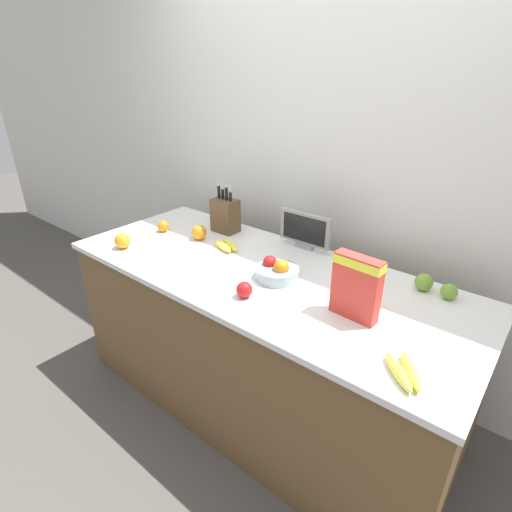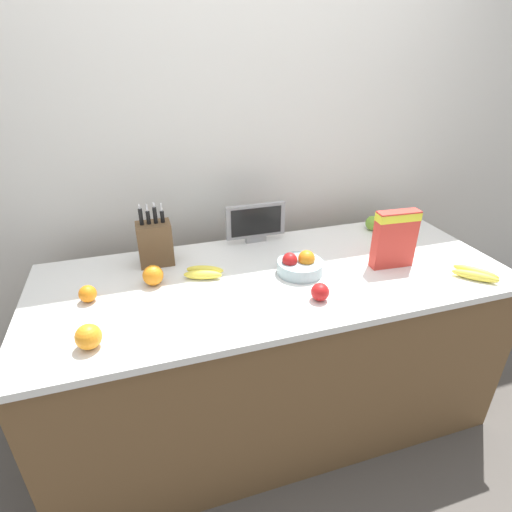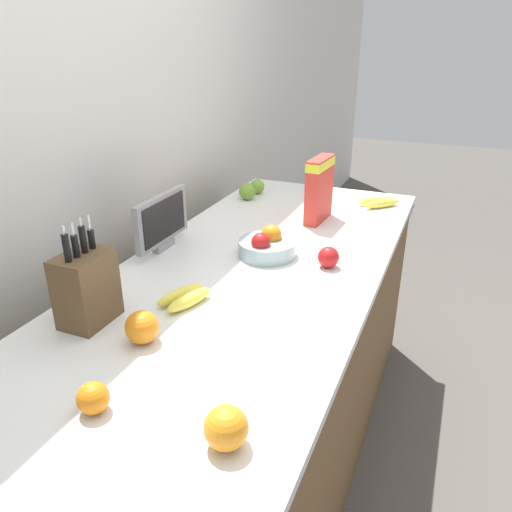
% 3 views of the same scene
% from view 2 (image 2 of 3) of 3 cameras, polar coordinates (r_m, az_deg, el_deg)
% --- Properties ---
extents(ground_plane, '(14.00, 14.00, 0.00)m').
position_cam_2_polar(ground_plane, '(2.35, 2.29, -21.30)').
color(ground_plane, '#514C47').
extents(wall_back, '(9.00, 0.06, 2.60)m').
position_cam_2_polar(wall_back, '(2.22, -2.82, 15.17)').
color(wall_back, silver).
rests_on(wall_back, ground_plane).
extents(counter, '(2.12, 0.86, 0.87)m').
position_cam_2_polar(counter, '(2.05, 2.52, -13.23)').
color(counter, brown).
rests_on(counter, ground_plane).
extents(knife_block, '(0.15, 0.11, 0.30)m').
position_cam_2_polar(knife_block, '(1.91, -14.23, 1.82)').
color(knife_block, brown).
rests_on(knife_block, counter).
extents(small_monitor, '(0.31, 0.03, 0.21)m').
position_cam_2_polar(small_monitor, '(2.06, -0.04, 4.90)').
color(small_monitor, gray).
rests_on(small_monitor, counter).
extents(cereal_box, '(0.20, 0.07, 0.27)m').
position_cam_2_polar(cereal_box, '(1.91, 19.23, 2.63)').
color(cereal_box, red).
rests_on(cereal_box, counter).
extents(fruit_bowl, '(0.21, 0.21, 0.11)m').
position_cam_2_polar(fruit_bowl, '(1.80, 6.29, -1.32)').
color(fruit_bowl, '#99B2B7').
rests_on(fruit_bowl, counter).
extents(banana_bunch_left, '(0.18, 0.20, 0.04)m').
position_cam_2_polar(banana_bunch_left, '(2.01, 28.85, -2.24)').
color(banana_bunch_left, yellow).
rests_on(banana_bunch_left, counter).
extents(banana_bunch_right, '(0.19, 0.14, 0.04)m').
position_cam_2_polar(banana_bunch_right, '(1.79, -7.46, -2.33)').
color(banana_bunch_right, yellow).
rests_on(banana_bunch_right, counter).
extents(apple_leftmost, '(0.07, 0.07, 0.07)m').
position_cam_2_polar(apple_leftmost, '(1.62, 9.14, -5.09)').
color(apple_leftmost, red).
rests_on(apple_leftmost, counter).
extents(apple_front, '(0.07, 0.07, 0.07)m').
position_cam_2_polar(apple_front, '(2.39, 18.65, 4.65)').
color(apple_front, '#6B9E33').
rests_on(apple_front, counter).
extents(apple_middle, '(0.08, 0.08, 0.08)m').
position_cam_2_polar(apple_middle, '(2.33, 16.33, 4.55)').
color(apple_middle, '#6B9E33').
rests_on(apple_middle, counter).
extents(orange_front_right, '(0.07, 0.07, 0.07)m').
position_cam_2_polar(orange_front_right, '(1.73, -22.91, -4.99)').
color(orange_front_right, orange).
rests_on(orange_front_right, counter).
extents(orange_front_center, '(0.09, 0.09, 0.09)m').
position_cam_2_polar(orange_front_center, '(1.47, -22.82, -10.58)').
color(orange_front_center, orange).
rests_on(orange_front_center, counter).
extents(orange_near_bowl, '(0.09, 0.09, 0.09)m').
position_cam_2_polar(orange_near_bowl, '(1.76, -14.50, -2.68)').
color(orange_near_bowl, orange).
rests_on(orange_near_bowl, counter).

